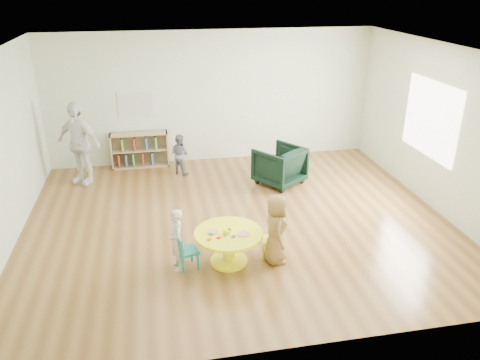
{
  "coord_description": "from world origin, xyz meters",
  "views": [
    {
      "loc": [
        -1.26,
        -6.83,
        3.78
      ],
      "look_at": [
        -0.01,
        -0.3,
        0.88
      ],
      "focal_mm": 35.0,
      "sensor_mm": 36.0,
      "label": 1
    }
  ],
  "objects_px": {
    "activity_table": "(229,242)",
    "toddler": "(180,154)",
    "bookshelf": "(139,150)",
    "adult_caretaker": "(79,143)",
    "kid_chair_left": "(184,250)",
    "armchair": "(279,166)",
    "child_left": "(176,240)",
    "child_right": "(276,229)",
    "kid_chair_right": "(273,239)"
  },
  "relations": [
    {
      "from": "activity_table",
      "to": "toddler",
      "type": "xyz_separation_m",
      "value": [
        -0.44,
        3.47,
        0.09
      ]
    },
    {
      "from": "bookshelf",
      "to": "adult_caretaker",
      "type": "height_order",
      "value": "adult_caretaker"
    },
    {
      "from": "kid_chair_left",
      "to": "armchair",
      "type": "bearing_deg",
      "value": 124.42
    },
    {
      "from": "activity_table",
      "to": "kid_chair_left",
      "type": "distance_m",
      "value": 0.63
    },
    {
      "from": "kid_chair_left",
      "to": "child_left",
      "type": "relative_size",
      "value": 0.58
    },
    {
      "from": "child_left",
      "to": "toddler",
      "type": "distance_m",
      "value": 3.5
    },
    {
      "from": "armchair",
      "to": "child_right",
      "type": "height_order",
      "value": "child_right"
    },
    {
      "from": "child_right",
      "to": "adult_caretaker",
      "type": "height_order",
      "value": "adult_caretaker"
    },
    {
      "from": "armchair",
      "to": "child_right",
      "type": "distance_m",
      "value": 2.78
    },
    {
      "from": "toddler",
      "to": "armchair",
      "type": "bearing_deg",
      "value": -163.52
    },
    {
      "from": "toddler",
      "to": "kid_chair_right",
      "type": "bearing_deg",
      "value": 149.9
    },
    {
      "from": "bookshelf",
      "to": "toddler",
      "type": "height_order",
      "value": "toddler"
    },
    {
      "from": "kid_chair_left",
      "to": "toddler",
      "type": "bearing_deg",
      "value": 159.83
    },
    {
      "from": "child_right",
      "to": "kid_chair_right",
      "type": "bearing_deg",
      "value": 3.27
    },
    {
      "from": "kid_chair_left",
      "to": "activity_table",
      "type": "bearing_deg",
      "value": 75.29
    },
    {
      "from": "bookshelf",
      "to": "armchair",
      "type": "height_order",
      "value": "armchair"
    },
    {
      "from": "child_right",
      "to": "toddler",
      "type": "height_order",
      "value": "child_right"
    },
    {
      "from": "bookshelf",
      "to": "armchair",
      "type": "relative_size",
      "value": 1.44
    },
    {
      "from": "kid_chair_left",
      "to": "kid_chair_right",
      "type": "relative_size",
      "value": 1.04
    },
    {
      "from": "armchair",
      "to": "toddler",
      "type": "xyz_separation_m",
      "value": [
        -1.88,
        0.9,
        0.04
      ]
    },
    {
      "from": "child_right",
      "to": "toddler",
      "type": "relative_size",
      "value": 1.23
    },
    {
      "from": "bookshelf",
      "to": "child_right",
      "type": "relative_size",
      "value": 1.16
    },
    {
      "from": "toddler",
      "to": "bookshelf",
      "type": "bearing_deg",
      "value": 7.18
    },
    {
      "from": "kid_chair_right",
      "to": "toddler",
      "type": "relative_size",
      "value": 0.6
    },
    {
      "from": "toddler",
      "to": "adult_caretaker",
      "type": "xyz_separation_m",
      "value": [
        -1.94,
        -0.1,
        0.39
      ]
    },
    {
      "from": "activity_table",
      "to": "toddler",
      "type": "distance_m",
      "value": 3.5
    },
    {
      "from": "kid_chair_left",
      "to": "adult_caretaker",
      "type": "height_order",
      "value": "adult_caretaker"
    },
    {
      "from": "activity_table",
      "to": "child_left",
      "type": "bearing_deg",
      "value": -179.23
    },
    {
      "from": "kid_chair_right",
      "to": "adult_caretaker",
      "type": "distance_m",
      "value": 4.53
    },
    {
      "from": "child_right",
      "to": "adult_caretaker",
      "type": "distance_m",
      "value": 4.62
    },
    {
      "from": "activity_table",
      "to": "child_left",
      "type": "xyz_separation_m",
      "value": [
        -0.73,
        -0.01,
        0.12
      ]
    },
    {
      "from": "kid_chair_left",
      "to": "armchair",
      "type": "relative_size",
      "value": 0.63
    },
    {
      "from": "kid_chair_right",
      "to": "armchair",
      "type": "bearing_deg",
      "value": -5.92
    },
    {
      "from": "child_left",
      "to": "adult_caretaker",
      "type": "height_order",
      "value": "adult_caretaker"
    },
    {
      "from": "bookshelf",
      "to": "child_right",
      "type": "distance_m",
      "value": 4.57
    },
    {
      "from": "activity_table",
      "to": "kid_chair_left",
      "type": "bearing_deg",
      "value": -177.67
    },
    {
      "from": "activity_table",
      "to": "armchair",
      "type": "bearing_deg",
      "value": 60.75
    },
    {
      "from": "child_left",
      "to": "kid_chair_right",
      "type": "bearing_deg",
      "value": 86.35
    },
    {
      "from": "child_left",
      "to": "toddler",
      "type": "height_order",
      "value": "child_left"
    },
    {
      "from": "kid_chair_left",
      "to": "adult_caretaker",
      "type": "distance_m",
      "value": 3.86
    },
    {
      "from": "child_left",
      "to": "adult_caretaker",
      "type": "xyz_separation_m",
      "value": [
        -1.65,
        3.38,
        0.36
      ]
    },
    {
      "from": "activity_table",
      "to": "bookshelf",
      "type": "distance_m",
      "value": 4.24
    },
    {
      "from": "kid_chair_right",
      "to": "armchair",
      "type": "xyz_separation_m",
      "value": [
        0.78,
        2.52,
        0.11
      ]
    },
    {
      "from": "armchair",
      "to": "child_right",
      "type": "bearing_deg",
      "value": 38.54
    },
    {
      "from": "activity_table",
      "to": "bookshelf",
      "type": "relative_size",
      "value": 0.81
    },
    {
      "from": "kid_chair_right",
      "to": "child_right",
      "type": "relative_size",
      "value": 0.49
    },
    {
      "from": "toddler",
      "to": "activity_table",
      "type": "bearing_deg",
      "value": 139.14
    },
    {
      "from": "armchair",
      "to": "kid_chair_right",
      "type": "bearing_deg",
      "value": 37.73
    },
    {
      "from": "activity_table",
      "to": "armchair",
      "type": "relative_size",
      "value": 1.17
    },
    {
      "from": "activity_table",
      "to": "kid_chair_right",
      "type": "bearing_deg",
      "value": 5.19
    }
  ]
}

